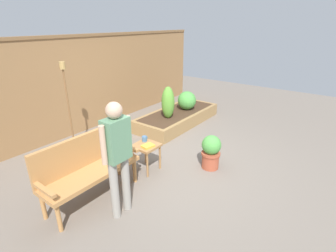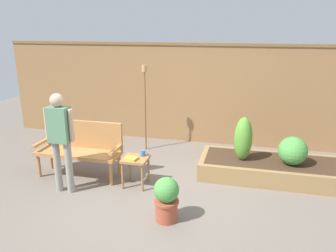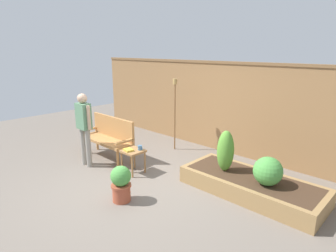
{
  "view_description": "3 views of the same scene",
  "coord_description": "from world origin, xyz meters",
  "px_view_note": "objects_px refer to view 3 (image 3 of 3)",
  "views": [
    {
      "loc": [
        -3.24,
        -2.39,
        2.4
      ],
      "look_at": [
        0.39,
        0.33,
        0.55
      ],
      "focal_mm": 27.32,
      "sensor_mm": 36.0,
      "label": 1
    },
    {
      "loc": [
        1.29,
        -4.36,
        2.49
      ],
      "look_at": [
        -0.04,
        1.05,
        0.79
      ],
      "focal_mm": 35.15,
      "sensor_mm": 36.0,
      "label": 2
    },
    {
      "loc": [
        3.83,
        -3.17,
        2.43
      ],
      "look_at": [
        -0.15,
        1.01,
        0.87
      ],
      "focal_mm": 30.52,
      "sensor_mm": 36.0,
      "label": 3
    }
  ],
  "objects_px": {
    "book_on_table": "(128,150)",
    "shrub_near_bench": "(225,151)",
    "potted_boxwood": "(121,183)",
    "tiki_torch": "(175,102)",
    "garden_bench": "(109,135)",
    "shrub_far_corner": "(268,171)",
    "cup_on_table": "(140,148)",
    "side_table": "(133,154)",
    "person_by_bench": "(84,123)"
  },
  "relations": [
    {
      "from": "cup_on_table",
      "to": "book_on_table",
      "type": "distance_m",
      "value": 0.23
    },
    {
      "from": "person_by_bench",
      "to": "potted_boxwood",
      "type": "bearing_deg",
      "value": -13.09
    },
    {
      "from": "tiki_torch",
      "to": "person_by_bench",
      "type": "relative_size",
      "value": 1.12
    },
    {
      "from": "side_table",
      "to": "shrub_far_corner",
      "type": "height_order",
      "value": "shrub_far_corner"
    },
    {
      "from": "cup_on_table",
      "to": "shrub_near_bench",
      "type": "height_order",
      "value": "shrub_near_bench"
    },
    {
      "from": "book_on_table",
      "to": "tiki_torch",
      "type": "relative_size",
      "value": 0.11
    },
    {
      "from": "garden_bench",
      "to": "side_table",
      "type": "height_order",
      "value": "garden_bench"
    },
    {
      "from": "shrub_near_bench",
      "to": "cup_on_table",
      "type": "bearing_deg",
      "value": -157.0
    },
    {
      "from": "tiki_torch",
      "to": "cup_on_table",
      "type": "bearing_deg",
      "value": -74.03
    },
    {
      "from": "cup_on_table",
      "to": "potted_boxwood",
      "type": "relative_size",
      "value": 0.2
    },
    {
      "from": "side_table",
      "to": "potted_boxwood",
      "type": "relative_size",
      "value": 0.79
    },
    {
      "from": "garden_bench",
      "to": "shrub_near_bench",
      "type": "height_order",
      "value": "shrub_near_bench"
    },
    {
      "from": "cup_on_table",
      "to": "potted_boxwood",
      "type": "xyz_separation_m",
      "value": [
        0.63,
        -0.97,
        -0.2
      ]
    },
    {
      "from": "shrub_near_bench",
      "to": "tiki_torch",
      "type": "distance_m",
      "value": 2.22
    },
    {
      "from": "garden_bench",
      "to": "shrub_far_corner",
      "type": "height_order",
      "value": "garden_bench"
    },
    {
      "from": "cup_on_table",
      "to": "person_by_bench",
      "type": "xyz_separation_m",
      "value": [
        -1.11,
        -0.56,
        0.41
      ]
    },
    {
      "from": "garden_bench",
      "to": "shrub_near_bench",
      "type": "xyz_separation_m",
      "value": [
        2.7,
        0.59,
        0.13
      ]
    },
    {
      "from": "cup_on_table",
      "to": "side_table",
      "type": "bearing_deg",
      "value": -128.89
    },
    {
      "from": "cup_on_table",
      "to": "book_on_table",
      "type": "xyz_separation_m",
      "value": [
        -0.13,
        -0.19,
        -0.03
      ]
    },
    {
      "from": "side_table",
      "to": "person_by_bench",
      "type": "bearing_deg",
      "value": -156.1
    },
    {
      "from": "garden_bench",
      "to": "potted_boxwood",
      "type": "xyz_separation_m",
      "value": [
        1.78,
        -1.04,
        -0.22
      ]
    },
    {
      "from": "garden_bench",
      "to": "shrub_far_corner",
      "type": "distance_m",
      "value": 3.55
    },
    {
      "from": "tiki_torch",
      "to": "book_on_table",
      "type": "bearing_deg",
      "value": -79.99
    },
    {
      "from": "shrub_far_corner",
      "to": "side_table",
      "type": "bearing_deg",
      "value": -162.5
    },
    {
      "from": "person_by_bench",
      "to": "book_on_table",
      "type": "bearing_deg",
      "value": 20.76
    },
    {
      "from": "garden_bench",
      "to": "book_on_table",
      "type": "bearing_deg",
      "value": -14.49
    },
    {
      "from": "book_on_table",
      "to": "shrub_near_bench",
      "type": "xyz_separation_m",
      "value": [
        1.69,
        0.85,
        0.18
      ]
    },
    {
      "from": "garden_bench",
      "to": "book_on_table",
      "type": "height_order",
      "value": "garden_bench"
    },
    {
      "from": "book_on_table",
      "to": "potted_boxwood",
      "type": "distance_m",
      "value": 1.1
    },
    {
      "from": "garden_bench",
      "to": "shrub_near_bench",
      "type": "distance_m",
      "value": 2.77
    },
    {
      "from": "cup_on_table",
      "to": "tiki_torch",
      "type": "height_order",
      "value": "tiki_torch"
    },
    {
      "from": "book_on_table",
      "to": "shrub_near_bench",
      "type": "distance_m",
      "value": 1.9
    },
    {
      "from": "book_on_table",
      "to": "potted_boxwood",
      "type": "relative_size",
      "value": 0.31
    },
    {
      "from": "book_on_table",
      "to": "potted_boxwood",
      "type": "xyz_separation_m",
      "value": [
        0.77,
        -0.77,
        -0.18
      ]
    },
    {
      "from": "shrub_near_bench",
      "to": "shrub_far_corner",
      "type": "bearing_deg",
      "value": 0.0
    },
    {
      "from": "side_table",
      "to": "shrub_far_corner",
      "type": "bearing_deg",
      "value": 17.5
    },
    {
      "from": "garden_bench",
      "to": "tiki_torch",
      "type": "height_order",
      "value": "tiki_torch"
    },
    {
      "from": "shrub_far_corner",
      "to": "person_by_bench",
      "type": "xyz_separation_m",
      "value": [
        -3.46,
        -1.22,
        0.4
      ]
    },
    {
      "from": "shrub_near_bench",
      "to": "tiki_torch",
      "type": "relative_size",
      "value": 0.43
    },
    {
      "from": "shrub_far_corner",
      "to": "tiki_torch",
      "type": "distance_m",
      "value": 2.99
    },
    {
      "from": "shrub_near_bench",
      "to": "garden_bench",
      "type": "bearing_deg",
      "value": -167.64
    },
    {
      "from": "potted_boxwood",
      "to": "tiki_torch",
      "type": "bearing_deg",
      "value": 113.34
    },
    {
      "from": "garden_bench",
      "to": "shrub_far_corner",
      "type": "relative_size",
      "value": 3.07
    },
    {
      "from": "book_on_table",
      "to": "shrub_far_corner",
      "type": "distance_m",
      "value": 2.63
    },
    {
      "from": "potted_boxwood",
      "to": "side_table",
      "type": "bearing_deg",
      "value": 130.28
    },
    {
      "from": "shrub_near_bench",
      "to": "shrub_far_corner",
      "type": "height_order",
      "value": "shrub_near_bench"
    },
    {
      "from": "side_table",
      "to": "book_on_table",
      "type": "distance_m",
      "value": 0.14
    },
    {
      "from": "cup_on_table",
      "to": "tiki_torch",
      "type": "relative_size",
      "value": 0.07
    },
    {
      "from": "shrub_far_corner",
      "to": "person_by_bench",
      "type": "distance_m",
      "value": 3.7
    },
    {
      "from": "side_table",
      "to": "person_by_bench",
      "type": "xyz_separation_m",
      "value": [
        -1.02,
        -0.45,
        0.54
      ]
    }
  ]
}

